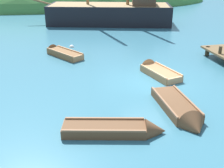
{
  "coord_description": "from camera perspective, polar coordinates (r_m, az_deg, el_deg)",
  "views": [
    {
      "loc": [
        -4.86,
        -12.79,
        5.66
      ],
      "look_at": [
        -2.08,
        -0.45,
        0.22
      ],
      "focal_mm": 44.91,
      "sensor_mm": 36.0,
      "label": 1
    }
  ],
  "objects": [
    {
      "name": "rowboat_outer_right",
      "position": [
        19.21,
        -10.43,
        6.17
      ],
      "size": [
        2.67,
        3.47,
        0.88
      ],
      "rotation": [
        0.0,
        0.0,
        2.14
      ],
      "color": "brown",
      "rests_on": "ground"
    },
    {
      "name": "rowboat_near_dock",
      "position": [
        11.76,
        13.86,
        -5.58
      ],
      "size": [
        1.18,
        3.66,
        1.08
      ],
      "rotation": [
        0.0,
        0.0,
        4.7
      ],
      "color": "brown",
      "rests_on": "ground"
    },
    {
      "name": "sailing_ship",
      "position": [
        29.3,
        -0.22,
        13.66
      ],
      "size": [
        14.83,
        7.31,
        13.59
      ],
      "rotation": [
        0.0,
        0.0,
        2.87
      ],
      "color": "black",
      "rests_on": "ground"
    },
    {
      "name": "rowboat_center",
      "position": [
        15.87,
        8.79,
        2.55
      ],
      "size": [
        1.78,
        3.25,
        1.03
      ],
      "rotation": [
        0.0,
        0.0,
        1.82
      ],
      "color": "#9E7047",
      "rests_on": "ground"
    },
    {
      "name": "buoy_white",
      "position": [
        21.0,
        -8.2,
        7.41
      ],
      "size": [
        0.37,
        0.37,
        0.37
      ],
      "primitive_type": "sphere",
      "color": "white",
      "rests_on": "ground"
    },
    {
      "name": "shore_hill",
      "position": [
        46.61,
        -10.76,
        15.92
      ],
      "size": [
        48.49,
        21.3,
        8.73
      ],
      "primitive_type": "ellipsoid",
      "color": "#477F3D",
      "rests_on": "ground"
    },
    {
      "name": "ground_plane",
      "position": [
        14.81,
        7.49,
        0.6
      ],
      "size": [
        120.0,
        120.0,
        0.0
      ],
      "primitive_type": "plane",
      "color": "teal"
    },
    {
      "name": "rowboat_far",
      "position": [
        10.27,
        1.4,
        -9.43
      ],
      "size": [
        3.82,
        1.73,
        0.88
      ],
      "rotation": [
        0.0,
        0.0,
        6.05
      ],
      "color": "brown",
      "rests_on": "ground"
    }
  ]
}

